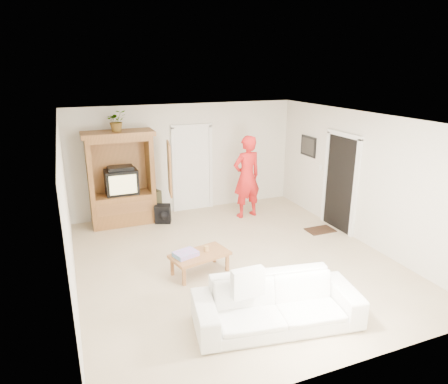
% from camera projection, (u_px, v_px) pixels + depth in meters
% --- Properties ---
extents(floor, '(6.00, 6.00, 0.00)m').
position_uv_depth(floor, '(234.00, 261.00, 7.37)').
color(floor, tan).
rests_on(floor, ground).
extents(ceiling, '(6.00, 6.00, 0.00)m').
position_uv_depth(ceiling, '(236.00, 119.00, 6.58)').
color(ceiling, white).
rests_on(ceiling, floor).
extents(wall_back, '(5.50, 0.00, 5.50)m').
position_uv_depth(wall_back, '(186.00, 158.00, 9.63)').
color(wall_back, silver).
rests_on(wall_back, floor).
extents(wall_front, '(5.50, 0.00, 5.50)m').
position_uv_depth(wall_front, '(344.00, 272.00, 4.32)').
color(wall_front, silver).
rests_on(wall_front, floor).
extents(wall_left, '(0.00, 6.00, 6.00)m').
position_uv_depth(wall_left, '(67.00, 214.00, 6.00)').
color(wall_left, silver).
rests_on(wall_left, floor).
extents(wall_right, '(0.00, 6.00, 6.00)m').
position_uv_depth(wall_right, '(361.00, 178.00, 7.95)').
color(wall_right, silver).
rests_on(wall_right, floor).
extents(armoire, '(1.82, 1.14, 2.10)m').
position_uv_depth(armoire, '(123.00, 184.00, 8.89)').
color(armoire, '#96592E').
rests_on(armoire, floor).
extents(door_back, '(0.85, 0.05, 2.04)m').
position_uv_depth(door_back, '(192.00, 169.00, 9.74)').
color(door_back, white).
rests_on(door_back, floor).
extents(doorway_right, '(0.05, 0.90, 2.04)m').
position_uv_depth(doorway_right, '(340.00, 184.00, 8.56)').
color(doorway_right, black).
rests_on(doorway_right, floor).
extents(framed_picture, '(0.03, 0.60, 0.48)m').
position_uv_depth(framed_picture, '(308.00, 146.00, 9.54)').
color(framed_picture, black).
rests_on(framed_picture, wall_right).
extents(doormat, '(0.60, 0.40, 0.02)m').
position_uv_depth(doormat, '(320.00, 230.00, 8.71)').
color(doormat, '#382316').
rests_on(doormat, floor).
extents(plant, '(0.44, 0.39, 0.45)m').
position_uv_depth(plant, '(117.00, 121.00, 8.43)').
color(plant, '#4C7238').
rests_on(plant, armoire).
extents(man, '(0.76, 0.56, 1.94)m').
position_uv_depth(man, '(247.00, 177.00, 9.27)').
color(man, red).
rests_on(man, floor).
extents(sofa, '(2.38, 1.24, 0.66)m').
position_uv_depth(sofa, '(277.00, 303.00, 5.46)').
color(sofa, white).
rests_on(sofa, floor).
extents(coffee_table, '(1.08, 0.75, 0.37)m').
position_uv_depth(coffee_table, '(200.00, 256.00, 6.84)').
color(coffee_table, '#986334').
rests_on(coffee_table, floor).
extents(towel, '(0.45, 0.38, 0.08)m').
position_uv_depth(towel, '(186.00, 254.00, 6.73)').
color(towel, '#F652B7').
rests_on(towel, coffee_table).
extents(candle, '(0.08, 0.08, 0.10)m').
position_uv_depth(candle, '(206.00, 248.00, 6.90)').
color(candle, tan).
rests_on(candle, coffee_table).
extents(backpack_black, '(0.40, 0.32, 0.43)m').
position_uv_depth(backpack_black, '(163.00, 214.00, 9.06)').
color(backpack_black, black).
rests_on(backpack_black, floor).
extents(backpack_olive, '(0.40, 0.35, 0.62)m').
position_uv_depth(backpack_olive, '(154.00, 203.00, 9.49)').
color(backpack_olive, '#47442B').
rests_on(backpack_olive, floor).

